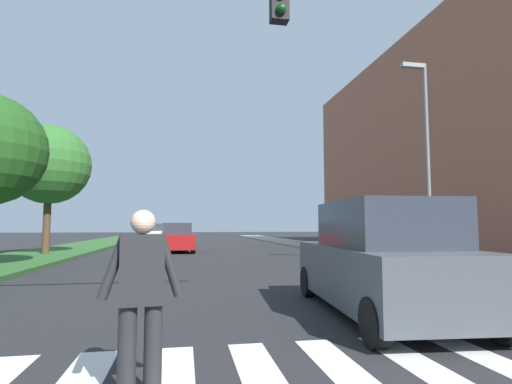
{
  "coord_description": "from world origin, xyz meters",
  "views": [
    {
      "loc": [
        -0.8,
        2.58,
        1.55
      ],
      "look_at": [
        2.2,
        19.22,
        2.99
      ],
      "focal_mm": 27.73,
      "sensor_mm": 36.0,
      "label": 1
    }
  ],
  "objects_px": {
    "sedan_midblock": "(176,239)",
    "suv_crossing": "(381,261)",
    "sedan_distant": "(155,233)",
    "tree_far": "(49,165)",
    "pedestrian_performer": "(141,295)",
    "street_lamp_right": "(425,144)"
  },
  "relations": [
    {
      "from": "tree_far",
      "to": "sedan_midblock",
      "type": "distance_m",
      "value": 7.8
    },
    {
      "from": "sedan_midblock",
      "to": "sedan_distant",
      "type": "height_order",
      "value": "sedan_distant"
    },
    {
      "from": "sedan_distant",
      "to": "street_lamp_right",
      "type": "bearing_deg",
      "value": -66.28
    },
    {
      "from": "suv_crossing",
      "to": "sedan_distant",
      "type": "xyz_separation_m",
      "value": [
        -6.21,
        32.92,
        -0.12
      ]
    },
    {
      "from": "street_lamp_right",
      "to": "pedestrian_performer",
      "type": "xyz_separation_m",
      "value": [
        -9.12,
        -9.43,
        -3.66
      ]
    },
    {
      "from": "pedestrian_performer",
      "to": "sedan_distant",
      "type": "xyz_separation_m",
      "value": [
        -2.43,
        35.73,
        -0.12
      ]
    },
    {
      "from": "tree_far",
      "to": "sedan_midblock",
      "type": "xyz_separation_m",
      "value": [
        6.36,
        2.35,
        -3.87
      ]
    },
    {
      "from": "pedestrian_performer",
      "to": "sedan_midblock",
      "type": "relative_size",
      "value": 0.39
    },
    {
      "from": "pedestrian_performer",
      "to": "suv_crossing",
      "type": "relative_size",
      "value": 0.36
    },
    {
      "from": "sedan_midblock",
      "to": "suv_crossing",
      "type": "bearing_deg",
      "value": -77.33
    },
    {
      "from": "tree_far",
      "to": "sedan_distant",
      "type": "bearing_deg",
      "value": 77.21
    },
    {
      "from": "street_lamp_right",
      "to": "suv_crossing",
      "type": "height_order",
      "value": "street_lamp_right"
    },
    {
      "from": "pedestrian_performer",
      "to": "sedan_distant",
      "type": "height_order",
      "value": "sedan_distant"
    },
    {
      "from": "suv_crossing",
      "to": "sedan_midblock",
      "type": "xyz_separation_m",
      "value": [
        -3.91,
        17.39,
        -0.14
      ]
    },
    {
      "from": "sedan_distant",
      "to": "suv_crossing",
      "type": "bearing_deg",
      "value": -79.32
    },
    {
      "from": "suv_crossing",
      "to": "sedan_distant",
      "type": "height_order",
      "value": "suv_crossing"
    },
    {
      "from": "pedestrian_performer",
      "to": "sedan_midblock",
      "type": "xyz_separation_m",
      "value": [
        -0.13,
        20.2,
        -0.14
      ]
    },
    {
      "from": "suv_crossing",
      "to": "sedan_distant",
      "type": "bearing_deg",
      "value": 100.68
    },
    {
      "from": "tree_far",
      "to": "suv_crossing",
      "type": "xyz_separation_m",
      "value": [
        10.27,
        -15.05,
        -3.73
      ]
    },
    {
      "from": "pedestrian_performer",
      "to": "sedan_midblock",
      "type": "bearing_deg",
      "value": 90.37
    },
    {
      "from": "sedan_midblock",
      "to": "tree_far",
      "type": "bearing_deg",
      "value": -159.74
    },
    {
      "from": "tree_far",
      "to": "sedan_midblock",
      "type": "bearing_deg",
      "value": 20.26
    }
  ]
}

